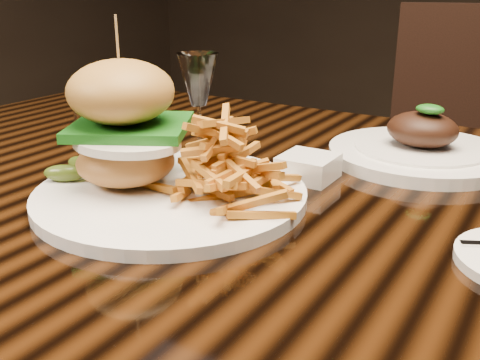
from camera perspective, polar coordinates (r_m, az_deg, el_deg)
The scene contains 7 objects.
dining_table at distance 0.77m, azimuth 7.63°, elevation -6.40°, with size 1.60×0.90×0.75m.
burger_plate at distance 0.68m, azimuth -7.35°, elevation 2.78°, with size 0.34×0.34×0.22m.
ramekin at distance 0.77m, azimuth 6.95°, elevation 1.32°, with size 0.07×0.07×0.03m, color white.
wine_glass at distance 0.81m, azimuth -4.25°, elevation 9.69°, with size 0.06×0.06×0.16m.
water_tumbler at distance 0.97m, azimuth -14.53°, elevation 6.41°, with size 0.07×0.07×0.09m, color white.
far_dish at distance 0.89m, azimuth 17.83°, elevation 2.98°, with size 0.27×0.27×0.09m.
chair_far at distance 1.61m, azimuth 22.51°, elevation 1.17°, with size 0.54×0.55×0.95m.
Camera 1 is at (0.27, -0.63, 1.01)m, focal length 42.00 mm.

